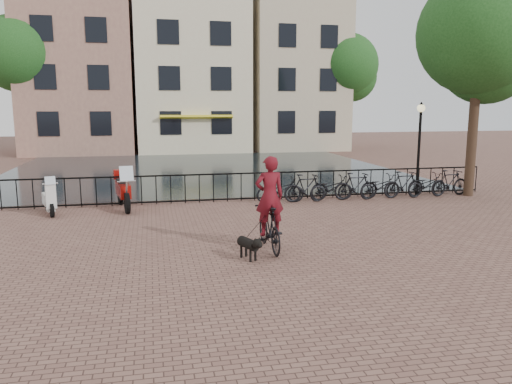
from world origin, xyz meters
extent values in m
plane|color=brown|center=(0.00, 0.00, 0.00)|extent=(100.00, 100.00, 0.00)
plane|color=black|center=(0.00, 17.30, 0.00)|extent=(20.00, 20.00, 0.00)
cube|color=black|center=(0.00, 8.00, 1.00)|extent=(20.00, 0.05, 0.05)
cube|color=black|center=(0.00, 8.00, 0.08)|extent=(20.00, 0.05, 0.05)
cube|color=#8D5D52|center=(-7.50, 30.00, 6.00)|extent=(7.50, 9.00, 12.00)
cube|color=beige|center=(0.50, 30.00, 5.50)|extent=(8.00, 9.00, 11.00)
cube|color=yellow|center=(0.50, 25.30, 2.60)|extent=(5.00, 0.60, 0.15)
cube|color=#BBA98B|center=(8.50, 30.00, 6.25)|extent=(7.00, 9.00, 12.50)
cylinder|color=black|center=(-11.00, 27.00, 3.15)|extent=(0.36, 0.36, 6.30)
sphere|color=#194517|center=(-11.00, 27.00, 6.75)|extent=(5.04, 5.04, 5.04)
cylinder|color=black|center=(9.20, 7.30, 2.80)|extent=(0.36, 0.36, 5.60)
sphere|color=#194517|center=(9.20, 7.30, 6.00)|extent=(4.48, 4.48, 4.48)
cylinder|color=black|center=(12.00, 27.00, 2.97)|extent=(0.36, 0.36, 5.95)
sphere|color=#194517|center=(12.00, 27.00, 6.38)|extent=(4.76, 4.76, 4.76)
cylinder|color=black|center=(7.20, 7.60, 1.60)|extent=(0.10, 0.10, 3.20)
sphere|color=beige|center=(7.20, 7.60, 3.30)|extent=(0.30, 0.30, 0.30)
imported|color=black|center=(0.07, 1.77, 0.58)|extent=(0.60, 1.94, 1.16)
imported|color=#5D0D16|center=(0.07, 1.77, 1.50)|extent=(0.84, 0.57, 2.27)
imported|color=black|center=(1.80, 7.40, 0.45)|extent=(1.72, 0.60, 0.90)
imported|color=black|center=(2.75, 7.40, 0.50)|extent=(1.70, 0.64, 1.00)
imported|color=black|center=(3.70, 7.40, 0.45)|extent=(1.79, 0.85, 0.90)
imported|color=black|center=(4.65, 7.40, 0.50)|extent=(1.67, 0.47, 1.00)
imported|color=black|center=(5.60, 7.40, 0.45)|extent=(1.79, 0.88, 0.90)
imported|color=black|center=(6.55, 7.40, 0.50)|extent=(1.70, 0.62, 1.00)
imported|color=black|center=(7.50, 7.40, 0.45)|extent=(1.79, 0.87, 0.90)
imported|color=black|center=(8.45, 7.40, 0.50)|extent=(1.71, 0.70, 1.00)
camera|label=1|loc=(-2.60, -9.41, 3.42)|focal=35.00mm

